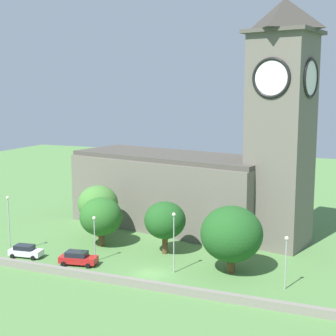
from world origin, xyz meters
name	(u,v)px	position (x,y,z in m)	size (l,w,h in m)	color
ground_plane	(192,240)	(0.00, 15.00, 0.00)	(200.00, 200.00, 0.00)	#517F42
church	(201,172)	(-0.45, 20.19, 9.32)	(40.19, 19.17, 33.99)	#666056
quay_barrier	(136,283)	(0.00, -4.18, 0.46)	(44.68, 0.70, 0.93)	gray
car_white	(26,251)	(-17.89, -0.55, 0.83)	(4.60, 2.50, 1.64)	silver
car_red	(78,258)	(-9.88, -0.46, 0.88)	(5.00, 2.88, 1.74)	red
streetlamp_west_end	(9,216)	(-20.96, 0.11, 5.17)	(0.44, 0.44, 7.87)	#9EA0A5
streetlamp_west_mid	(94,231)	(-8.56, 1.50, 4.07)	(0.44, 0.44, 5.96)	#9EA0A5
streetlamp_central	(174,233)	(2.33, 1.60, 4.93)	(0.44, 0.44, 7.46)	#9EA0A5
streetlamp_east_mid	(286,253)	(15.64, 1.50, 4.14)	(0.44, 0.44, 6.07)	#9EA0A5
tree_riverside_east	(232,234)	(8.71, 4.29, 4.80)	(7.50, 7.50, 8.20)	brown
tree_churchyard	(165,220)	(-1.40, 7.83, 4.59)	(5.58, 5.58, 7.14)	brown
tree_by_tower	(98,204)	(-13.79, 11.46, 5.03)	(6.03, 6.03, 7.78)	brown
tree_riverside_west	(101,217)	(-11.02, 7.48, 4.26)	(6.00, 6.00, 6.98)	brown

